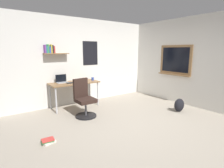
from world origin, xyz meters
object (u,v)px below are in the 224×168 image
Objects in this scene: computer_mouse at (82,81)px; laptop at (62,81)px; office_chair at (84,100)px; desk at (74,85)px; keyboard at (73,83)px; book_stack_on_floor at (48,141)px; backpack at (179,105)px; coffee_mug at (93,79)px.

laptop is at bearing 156.88° from computer_mouse.
laptop reaches higher than office_chair.
desk is 0.14m from keyboard.
laptop is at bearing 137.39° from keyboard.
keyboard is at bearing 52.55° from book_stack_on_floor.
laptop is 3.32m from backpack.
coffee_mug reaches higher than desk.
coffee_mug is 2.59m from backpack.
book_stack_on_floor is at bearing -118.18° from laptop.
office_chair is 2.65× the size of backpack.
keyboard is (0.24, -0.22, -0.04)m from laptop.
coffee_mug is (0.38, 0.05, 0.03)m from computer_mouse.
coffee_mug is (0.59, -0.03, 0.12)m from desk.
desk is 3.75× the size of keyboard.
laptop is (-0.31, 0.15, 0.13)m from desk.
desk is 2.17m from book_stack_on_floor.
office_chair is at bearing -98.60° from desk.
keyboard is at bearing 85.71° from office_chair.
laptop is at bearing 100.74° from office_chair.
keyboard is 0.67m from coffee_mug.
office_chair is at bearing -79.26° from laptop.
computer_mouse is 1.13× the size of coffee_mug.
laptop is 0.33m from keyboard.
coffee_mug is (0.72, 0.81, 0.37)m from office_chair.
backpack reaches higher than book_stack_on_floor.
computer_mouse is at bearing -172.55° from coffee_mug.
coffee_mug reaches higher than keyboard.
office_chair is 2.55m from backpack.
backpack is (2.11, -2.05, -0.48)m from desk.
computer_mouse is (0.34, 0.76, 0.35)m from office_chair.
coffee_mug reaches higher than backpack.
laptop is at bearing 169.17° from coffee_mug.
keyboard is (0.06, 0.76, 0.34)m from office_chair.
office_chair is 9.13× the size of computer_mouse.
coffee_mug is 0.36× the size of book_stack_on_floor.
keyboard is at bearing 137.88° from backpack.
coffee_mug is at bearing 126.89° from backpack.
backpack is at bearing -6.69° from book_stack_on_floor.
keyboard is 4.02× the size of coffee_mug.
computer_mouse reaches higher than keyboard.
desk is 4.47× the size of laptop.
book_stack_on_floor is (-3.38, 0.40, -0.14)m from backpack.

